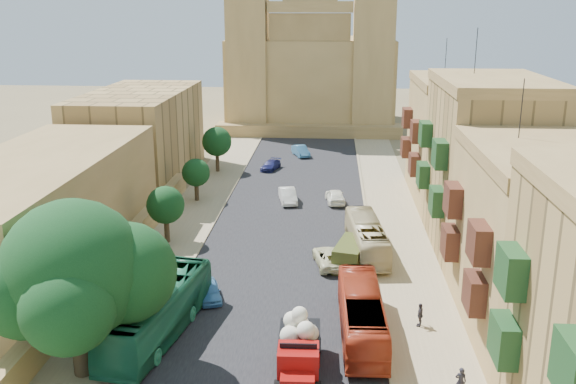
# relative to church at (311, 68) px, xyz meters

# --- Properties ---
(road_surface) EXTENTS (14.00, 140.00, 0.01)m
(road_surface) POSITION_rel_church_xyz_m (0.00, -48.61, -9.51)
(road_surface) COLOR black
(road_surface) RESTS_ON ground
(sidewalk_east) EXTENTS (5.00, 140.00, 0.01)m
(sidewalk_east) POSITION_rel_church_xyz_m (9.50, -48.61, -9.51)
(sidewalk_east) COLOR #948260
(sidewalk_east) RESTS_ON ground
(sidewalk_west) EXTENTS (5.00, 140.00, 0.01)m
(sidewalk_west) POSITION_rel_church_xyz_m (-9.50, -48.61, -9.51)
(sidewalk_west) COLOR #948260
(sidewalk_west) RESTS_ON ground
(kerb_east) EXTENTS (0.25, 140.00, 0.12)m
(kerb_east) POSITION_rel_church_xyz_m (7.00, -48.61, -9.46)
(kerb_east) COLOR #948260
(kerb_east) RESTS_ON ground
(kerb_west) EXTENTS (0.25, 140.00, 0.12)m
(kerb_west) POSITION_rel_church_xyz_m (-7.00, -48.61, -9.46)
(kerb_west) COLOR #948260
(kerb_west) RESTS_ON ground
(townhouse_b) EXTENTS (9.00, 14.00, 14.90)m
(townhouse_b) POSITION_rel_church_xyz_m (15.95, -67.61, -3.86)
(townhouse_b) COLOR #9E7D47
(townhouse_b) RESTS_ON ground
(townhouse_c) EXTENTS (9.00, 14.00, 17.40)m
(townhouse_c) POSITION_rel_church_xyz_m (15.95, -53.61, -2.61)
(townhouse_c) COLOR #A8854C
(townhouse_c) RESTS_ON ground
(townhouse_d) EXTENTS (9.00, 14.00, 15.90)m
(townhouse_d) POSITION_rel_church_xyz_m (15.95, -39.61, -3.36)
(townhouse_d) COLOR #9E7D47
(townhouse_d) RESTS_ON ground
(west_wall) EXTENTS (1.00, 40.00, 1.80)m
(west_wall) POSITION_rel_church_xyz_m (-12.50, -58.61, -8.62)
(west_wall) COLOR #9E7D47
(west_wall) RESTS_ON ground
(west_building_low) EXTENTS (10.00, 28.00, 8.40)m
(west_building_low) POSITION_rel_church_xyz_m (-18.00, -60.61, -5.32)
(west_building_low) COLOR olive
(west_building_low) RESTS_ON ground
(west_building_mid) EXTENTS (10.00, 22.00, 10.00)m
(west_building_mid) POSITION_rel_church_xyz_m (-18.00, -34.61, -4.52)
(west_building_mid) COLOR #A8854C
(west_building_mid) RESTS_ON ground
(church) EXTENTS (28.00, 22.50, 36.30)m
(church) POSITION_rel_church_xyz_m (0.00, 0.00, 0.00)
(church) COLOR #9E7D47
(church) RESTS_ON ground
(ficus_tree) EXTENTS (9.73, 8.95, 9.73)m
(ficus_tree) POSITION_rel_church_xyz_m (-9.41, -74.61, -3.77)
(ficus_tree) COLOR #332719
(ficus_tree) RESTS_ON ground
(street_tree_a) EXTENTS (3.36, 3.36, 5.17)m
(street_tree_a) POSITION_rel_church_xyz_m (-10.00, -66.61, -6.05)
(street_tree_a) COLOR #332719
(street_tree_a) RESTS_ON ground
(street_tree_b) EXTENTS (3.14, 3.14, 4.84)m
(street_tree_b) POSITION_rel_church_xyz_m (-10.00, -54.61, -6.28)
(street_tree_b) COLOR #332719
(street_tree_b) RESTS_ON ground
(street_tree_c) EXTENTS (2.82, 2.82, 4.34)m
(street_tree_c) POSITION_rel_church_xyz_m (-10.00, -42.61, -6.62)
(street_tree_c) COLOR #332719
(street_tree_c) RESTS_ON ground
(street_tree_d) EXTENTS (3.49, 3.49, 5.37)m
(street_tree_d) POSITION_rel_church_xyz_m (-10.00, -30.61, -5.92)
(street_tree_d) COLOR #332719
(street_tree_d) RESTS_ON ground
(red_truck) EXTENTS (2.49, 6.01, 3.47)m
(red_truck) POSITION_rel_church_xyz_m (2.09, -73.79, -7.99)
(red_truck) COLOR maroon
(red_truck) RESTS_ON ground
(olive_pickup) EXTENTS (2.99, 4.85, 1.86)m
(olive_pickup) POSITION_rel_church_xyz_m (5.22, -58.61, -8.60)
(olive_pickup) COLOR #414A1B
(olive_pickup) RESTS_ON ground
(bus_green_north) EXTENTS (4.48, 11.78, 3.20)m
(bus_green_north) POSITION_rel_church_xyz_m (-6.50, -70.33, -7.91)
(bus_green_north) COLOR #1B6744
(bus_green_north) RESTS_ON ground
(bus_red_east) EXTENTS (2.72, 10.29, 2.85)m
(bus_red_east) POSITION_rel_church_xyz_m (5.58, -69.50, -8.09)
(bus_red_east) COLOR #AC331A
(bus_red_east) RESTS_ON ground
(bus_cream_east) EXTENTS (3.29, 10.05, 2.75)m
(bus_cream_east) POSITION_rel_church_xyz_m (6.50, -56.05, -8.14)
(bus_cream_east) COLOR #C6B685
(bus_cream_east) RESTS_ON ground
(car_blue_a) EXTENTS (2.41, 3.80, 1.20)m
(car_blue_a) POSITION_rel_church_xyz_m (-4.44, -65.10, -8.91)
(car_blue_a) COLOR #4C92CB
(car_blue_a) RESTS_ON ground
(car_white_a) EXTENTS (2.29, 4.51, 1.42)m
(car_white_a) POSITION_rel_church_xyz_m (-0.72, -42.64, -8.81)
(car_white_a) COLOR silver
(car_white_a) RESTS_ON ground
(car_cream) EXTENTS (3.12, 5.13, 1.33)m
(car_cream) POSITION_rel_church_xyz_m (3.66, -58.70, -8.85)
(car_cream) COLOR beige
(car_cream) RESTS_ON ground
(car_dkblue) EXTENTS (2.54, 4.11, 1.11)m
(car_dkblue) POSITION_rel_church_xyz_m (-3.73, -29.39, -8.96)
(car_dkblue) COLOR #181C52
(car_dkblue) RESTS_ON ground
(car_white_b) EXTENTS (2.20, 4.38, 1.43)m
(car_white_b) POSITION_rel_church_xyz_m (4.04, -42.50, -8.80)
(car_white_b) COLOR white
(car_white_b) RESTS_ON ground
(car_blue_b) EXTENTS (2.78, 4.42, 1.38)m
(car_blue_b) POSITION_rel_church_xyz_m (-0.50, -21.78, -8.83)
(car_blue_b) COLOR teal
(car_blue_b) RESTS_ON ground
(pedestrian_a) EXTENTS (0.60, 0.42, 1.56)m
(pedestrian_a) POSITION_rel_church_xyz_m (10.37, -75.22, -8.73)
(pedestrian_a) COLOR black
(pedestrian_a) RESTS_ON ground
(pedestrian_c) EXTENTS (0.63, 0.97, 1.53)m
(pedestrian_c) POSITION_rel_church_xyz_m (9.25, -67.98, -8.75)
(pedestrian_c) COLOR #36343C
(pedestrian_c) RESTS_ON ground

